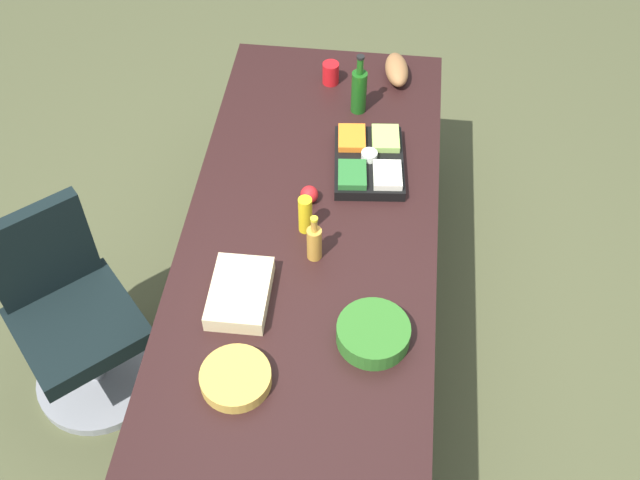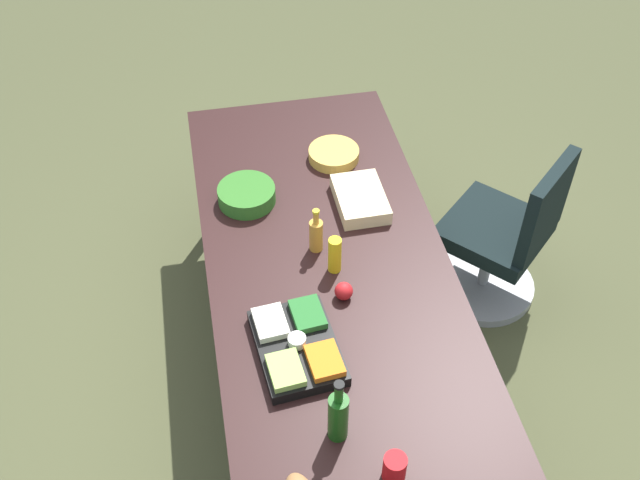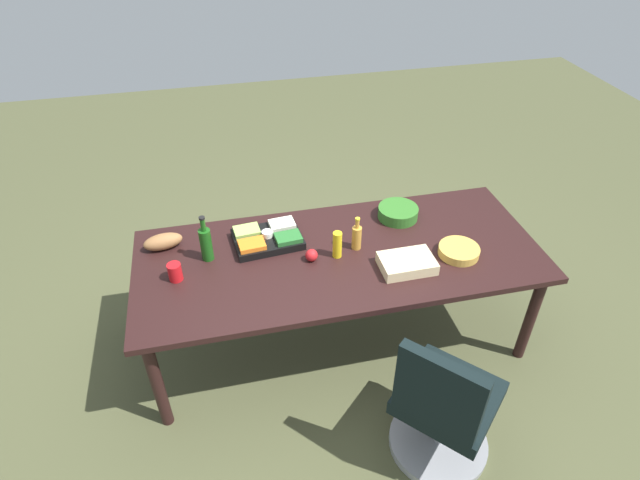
{
  "view_description": "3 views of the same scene",
  "coord_description": "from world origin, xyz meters",
  "px_view_note": "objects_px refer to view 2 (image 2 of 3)",
  "views": [
    {
      "loc": [
        2.03,
        0.28,
        3.12
      ],
      "look_at": [
        0.08,
        0.05,
        0.81
      ],
      "focal_mm": 43.11,
      "sensor_mm": 36.0,
      "label": 1
    },
    {
      "loc": [
        -2.12,
        0.46,
        3.09
      ],
      "look_at": [
        0.13,
        0.02,
        0.78
      ],
      "focal_mm": 41.81,
      "sensor_mm": 36.0,
      "label": 2
    },
    {
      "loc": [
        -0.67,
        -2.43,
        2.78
      ],
      "look_at": [
        -0.11,
        0.07,
        0.82
      ],
      "focal_mm": 29.38,
      "sensor_mm": 36.0,
      "label": 3
    }
  ],
  "objects_px": {
    "red_solo_cup": "(395,468)",
    "apple_red": "(344,291)",
    "salad_bowl": "(247,195)",
    "veggie_tray": "(297,346)",
    "sheet_cake": "(360,199)",
    "chip_bowl": "(334,154)",
    "office_chair": "(501,244)",
    "conference_table": "(329,276)",
    "mustard_bottle": "(335,255)",
    "dressing_bottle": "(316,234)",
    "wine_bottle": "(338,416)"
  },
  "relations": [
    {
      "from": "red_solo_cup",
      "to": "mustard_bottle",
      "type": "xyz_separation_m",
      "value": [
        0.97,
        0.0,
        0.03
      ]
    },
    {
      "from": "veggie_tray",
      "to": "mustard_bottle",
      "type": "height_order",
      "value": "mustard_bottle"
    },
    {
      "from": "conference_table",
      "to": "mustard_bottle",
      "type": "relative_size",
      "value": 14.22
    },
    {
      "from": "veggie_tray",
      "to": "salad_bowl",
      "type": "distance_m",
      "value": 0.9
    },
    {
      "from": "red_solo_cup",
      "to": "chip_bowl",
      "type": "relative_size",
      "value": 0.44
    },
    {
      "from": "office_chair",
      "to": "veggie_tray",
      "type": "relative_size",
      "value": 2.12
    },
    {
      "from": "veggie_tray",
      "to": "wine_bottle",
      "type": "bearing_deg",
      "value": -168.28
    },
    {
      "from": "veggie_tray",
      "to": "red_solo_cup",
      "type": "relative_size",
      "value": 4.06
    },
    {
      "from": "conference_table",
      "to": "wine_bottle",
      "type": "xyz_separation_m",
      "value": [
        -0.79,
        0.13,
        0.18
      ]
    },
    {
      "from": "salad_bowl",
      "to": "apple_red",
      "type": "bearing_deg",
      "value": -154.5
    },
    {
      "from": "apple_red",
      "to": "wine_bottle",
      "type": "relative_size",
      "value": 0.25
    },
    {
      "from": "red_solo_cup",
      "to": "mustard_bottle",
      "type": "relative_size",
      "value": 0.63
    },
    {
      "from": "apple_red",
      "to": "salad_bowl",
      "type": "xyz_separation_m",
      "value": [
        0.66,
        0.32,
        0.0
      ]
    },
    {
      "from": "office_chair",
      "to": "chip_bowl",
      "type": "height_order",
      "value": "office_chair"
    },
    {
      "from": "dressing_bottle",
      "to": "mustard_bottle",
      "type": "height_order",
      "value": "dressing_bottle"
    },
    {
      "from": "veggie_tray",
      "to": "salad_bowl",
      "type": "bearing_deg",
      "value": 5.27
    },
    {
      "from": "office_chair",
      "to": "dressing_bottle",
      "type": "distance_m",
      "value": 1.12
    },
    {
      "from": "red_solo_cup",
      "to": "sheet_cake",
      "type": "height_order",
      "value": "red_solo_cup"
    },
    {
      "from": "apple_red",
      "to": "chip_bowl",
      "type": "distance_m",
      "value": 0.91
    },
    {
      "from": "office_chair",
      "to": "dressing_bottle",
      "type": "relative_size",
      "value": 4.18
    },
    {
      "from": "wine_bottle",
      "to": "chip_bowl",
      "type": "bearing_deg",
      "value": -11.29
    },
    {
      "from": "apple_red",
      "to": "red_solo_cup",
      "type": "bearing_deg",
      "value": 179.74
    },
    {
      "from": "office_chair",
      "to": "sheet_cake",
      "type": "bearing_deg",
      "value": 87.42
    },
    {
      "from": "apple_red",
      "to": "mustard_bottle",
      "type": "relative_size",
      "value": 0.43
    },
    {
      "from": "red_solo_cup",
      "to": "dressing_bottle",
      "type": "bearing_deg",
      "value": 2.81
    },
    {
      "from": "salad_bowl",
      "to": "mustard_bottle",
      "type": "height_order",
      "value": "mustard_bottle"
    },
    {
      "from": "wine_bottle",
      "to": "sheet_cake",
      "type": "bearing_deg",
      "value": -16.99
    },
    {
      "from": "conference_table",
      "to": "dressing_bottle",
      "type": "relative_size",
      "value": 11.05
    },
    {
      "from": "sheet_cake",
      "to": "apple_red",
      "type": "bearing_deg",
      "value": 159.97
    },
    {
      "from": "veggie_tray",
      "to": "wine_bottle",
      "type": "relative_size",
      "value": 1.45
    },
    {
      "from": "office_chair",
      "to": "red_solo_cup",
      "type": "height_order",
      "value": "office_chair"
    },
    {
      "from": "red_solo_cup",
      "to": "salad_bowl",
      "type": "relative_size",
      "value": 0.41
    },
    {
      "from": "office_chair",
      "to": "wine_bottle",
      "type": "bearing_deg",
      "value": 135.4
    },
    {
      "from": "red_solo_cup",
      "to": "salad_bowl",
      "type": "bearing_deg",
      "value": 12.03
    },
    {
      "from": "red_solo_cup",
      "to": "apple_red",
      "type": "relative_size",
      "value": 1.45
    },
    {
      "from": "chip_bowl",
      "to": "apple_red",
      "type": "bearing_deg",
      "value": 170.75
    },
    {
      "from": "sheet_cake",
      "to": "chip_bowl",
      "type": "distance_m",
      "value": 0.36
    },
    {
      "from": "red_solo_cup",
      "to": "dressing_bottle",
      "type": "xyz_separation_m",
      "value": [
        1.1,
        0.05,
        0.03
      ]
    },
    {
      "from": "veggie_tray",
      "to": "dressing_bottle",
      "type": "relative_size",
      "value": 1.98
    },
    {
      "from": "red_solo_cup",
      "to": "sheet_cake",
      "type": "relative_size",
      "value": 0.34
    },
    {
      "from": "sheet_cake",
      "to": "conference_table",
      "type": "bearing_deg",
      "value": 148.41
    },
    {
      "from": "office_chair",
      "to": "salad_bowl",
      "type": "bearing_deg",
      "value": 82.82
    },
    {
      "from": "office_chair",
      "to": "sheet_cake",
      "type": "distance_m",
      "value": 0.86
    },
    {
      "from": "dressing_bottle",
      "to": "sheet_cake",
      "type": "bearing_deg",
      "value": -46.62
    },
    {
      "from": "veggie_tray",
      "to": "red_solo_cup",
      "type": "distance_m",
      "value": 0.62
    },
    {
      "from": "conference_table",
      "to": "chip_bowl",
      "type": "bearing_deg",
      "value": -13.3
    },
    {
      "from": "office_chair",
      "to": "wine_bottle",
      "type": "distance_m",
      "value": 1.65
    },
    {
      "from": "conference_table",
      "to": "apple_red",
      "type": "distance_m",
      "value": 0.21
    },
    {
      "from": "office_chair",
      "to": "mustard_bottle",
      "type": "bearing_deg",
      "value": 109.87
    },
    {
      "from": "office_chair",
      "to": "salad_bowl",
      "type": "height_order",
      "value": "office_chair"
    }
  ]
}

